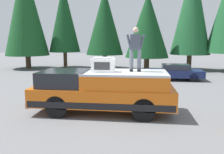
% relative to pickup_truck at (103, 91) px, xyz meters
% --- Properties ---
extents(ground_plane, '(90.00, 90.00, 0.00)m').
position_rel_pickup_truck_xyz_m(ground_plane, '(0.05, -0.38, -0.87)').
color(ground_plane, slate).
extents(pickup_truck, '(2.01, 5.54, 1.65)m').
position_rel_pickup_truck_xyz_m(pickup_truck, '(0.00, 0.00, 0.00)').
color(pickup_truck, orange).
rests_on(pickup_truck, ground).
extents(compressor_unit, '(0.65, 0.84, 0.56)m').
position_rel_pickup_truck_xyz_m(compressor_unit, '(-0.17, -0.04, 1.05)').
color(compressor_unit, silver).
rests_on(compressor_unit, pickup_truck).
extents(person_on_truck_bed, '(0.29, 0.72, 1.69)m').
position_rel_pickup_truck_xyz_m(person_on_truck_bed, '(0.15, -1.25, 1.68)').
color(person_on_truck_bed, '#4C515B').
rests_on(person_on_truck_bed, pickup_truck).
extents(parked_car_navy, '(1.64, 4.10, 1.16)m').
position_rel_pickup_truck_xyz_m(parked_car_navy, '(8.23, -3.93, -0.29)').
color(parked_car_navy, navy).
rests_on(parked_car_navy, ground).
extents(conifer_left, '(3.83, 3.83, 10.52)m').
position_rel_pickup_truck_xyz_m(conifer_left, '(14.68, -6.30, 5.14)').
color(conifer_left, '#4C3826').
rests_on(conifer_left, ground).
extents(conifer_center_left, '(4.21, 4.21, 7.44)m').
position_rel_pickup_truck_xyz_m(conifer_center_left, '(13.91, -2.09, 3.46)').
color(conifer_center_left, '#4C3826').
rests_on(conifer_center_left, ground).
extents(conifer_center_right, '(3.85, 3.85, 8.20)m').
position_rel_pickup_truck_xyz_m(conifer_center_right, '(15.07, 2.25, 3.93)').
color(conifer_center_right, '#4C3826').
rests_on(conifer_center_right, ground).
extents(conifer_right, '(3.31, 3.31, 8.90)m').
position_rel_pickup_truck_xyz_m(conifer_right, '(15.34, 6.65, 4.40)').
color(conifer_right, '#4C3826').
rests_on(conifer_right, ground).
extents(conifer_far_right, '(4.40, 4.40, 10.82)m').
position_rel_pickup_truck_xyz_m(conifer_far_right, '(13.87, 10.18, 5.21)').
color(conifer_far_right, '#4C3826').
rests_on(conifer_far_right, ground).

